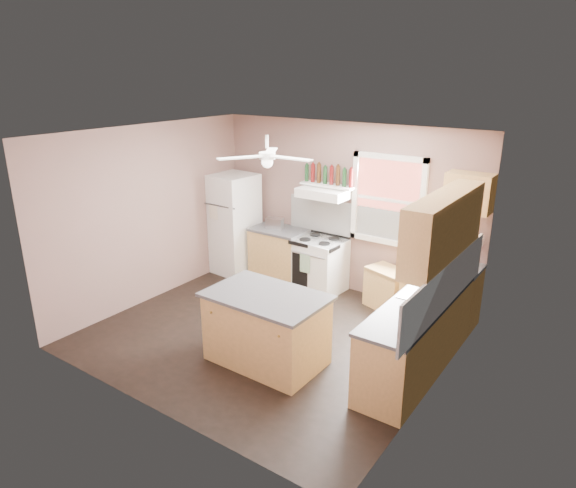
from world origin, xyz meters
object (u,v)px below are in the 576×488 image
Objects in this scene: toaster at (275,223)px; stove at (319,265)px; cart at (388,289)px; refrigerator at (233,224)px; island at (267,330)px.

toaster is 0.33× the size of stove.
cart is (1.21, 0.01, -0.12)m from stove.
refrigerator is at bearing -158.74° from cart.
refrigerator reaches higher than island.
island is at bearing -69.62° from stove.
island is (2.32, -2.09, -0.44)m from refrigerator.
toaster is at bearing -161.12° from cart.
toaster reaches higher than island.
refrigerator is at bearing 138.66° from island.
stove is (1.69, 0.15, -0.44)m from refrigerator.
refrigerator is 2.81× the size of cart.
cart is 0.46× the size of island.
refrigerator is 2.96m from cart.
refrigerator is 2.03× the size of stove.
toaster is 2.20m from cart.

